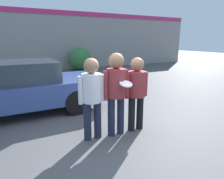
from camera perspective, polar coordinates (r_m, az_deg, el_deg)
ground_plane at (r=4.32m, az=4.67°, el=-13.04°), size 56.00×56.00×0.00m
storefront_building at (r=14.00m, az=-19.48°, el=13.18°), size 24.00×0.22×3.85m
person_left at (r=3.88m, az=-5.78°, el=-0.78°), size 0.55×0.38×1.63m
person_middle_with_frisbee at (r=4.02m, az=1.21°, el=0.70°), size 0.55×0.58×1.72m
person_right at (r=4.31m, az=7.02°, el=0.46°), size 0.56×0.39×1.61m
parked_car_near at (r=5.97m, az=-26.46°, el=0.55°), size 4.68×1.97×1.41m
shrub at (r=13.65m, az=-9.19°, el=8.67°), size 1.49×1.49×1.49m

